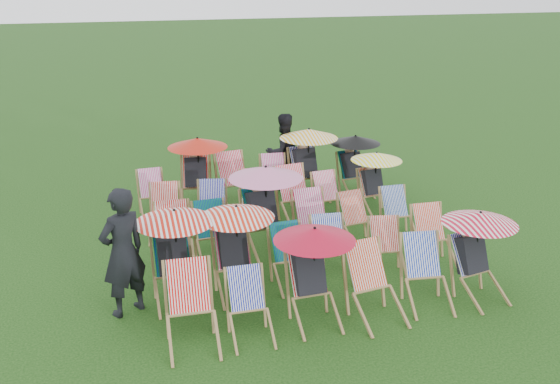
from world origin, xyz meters
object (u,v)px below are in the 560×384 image
object	(u,v)px
deckchair_5	(479,254)
person_rear	(283,152)
deckchair_0	(191,309)
deckchair_29	(355,164)
person_left	(123,252)

from	to	relation	value
deckchair_5	person_rear	size ratio (longest dim) A/B	0.77
deckchair_0	deckchair_29	bearing A→B (deg)	50.96
deckchair_0	deckchair_5	size ratio (longest dim) A/B	0.79
person_left	person_rear	size ratio (longest dim) A/B	1.11
deckchair_29	person_left	size ratio (longest dim) A/B	0.68
deckchair_5	deckchair_29	distance (m)	4.51
deckchair_0	deckchair_29	xyz separation A→B (m)	(4.06, 4.61, 0.15)
deckchair_0	person_rear	size ratio (longest dim) A/B	0.61
deckchair_5	deckchair_29	bearing A→B (deg)	79.15
deckchair_0	deckchair_29	size ratio (longest dim) A/B	0.81
deckchair_29	person_left	bearing A→B (deg)	-150.64
deckchair_5	person_left	bearing A→B (deg)	158.30
deckchair_29	person_left	xyz separation A→B (m)	(-4.81, -3.60, 0.26)
deckchair_0	person_left	bearing A→B (deg)	128.54
deckchair_5	deckchair_29	xyz separation A→B (m)	(-0.02, 4.51, -0.01)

